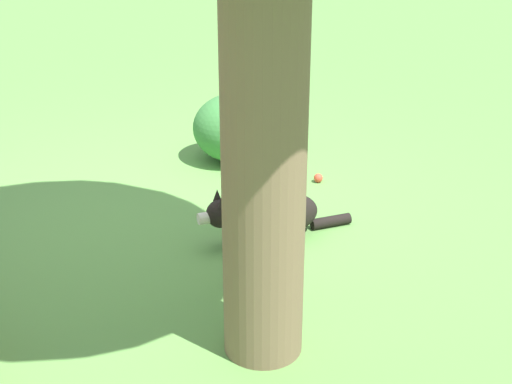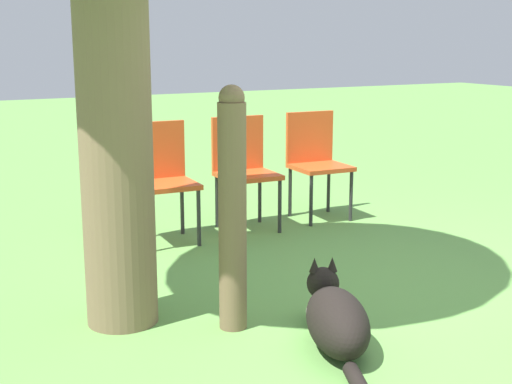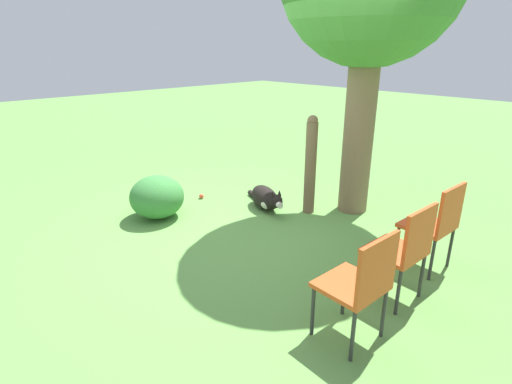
{
  "view_description": "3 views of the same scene",
  "coord_description": "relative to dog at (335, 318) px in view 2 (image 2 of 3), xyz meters",
  "views": [
    {
      "loc": [
        2.42,
        3.47,
        2.09
      ],
      "look_at": [
        -0.32,
        0.51,
        0.32
      ],
      "focal_mm": 50.0,
      "sensor_mm": 36.0,
      "label": 1
    },
    {
      "loc": [
        -3.09,
        2.45,
        1.5
      ],
      "look_at": [
        0.81,
        0.37,
        0.54
      ],
      "focal_mm": 50.0,
      "sensor_mm": 36.0,
      "label": 2
    },
    {
      "loc": [
        3.12,
        -2.98,
        2.08
      ],
      "look_at": [
        -0.43,
        0.42,
        0.26
      ],
      "focal_mm": 28.0,
      "sensor_mm": 36.0,
      "label": 3
    }
  ],
  "objects": [
    {
      "name": "ground_plane",
      "position": [
        0.37,
        -0.56,
        -0.15
      ],
      "size": [
        30.0,
        30.0,
        0.0
      ],
      "primitive_type": "plane",
      "color": "#609947"
    },
    {
      "name": "red_chair_2",
      "position": [
        2.19,
        0.07,
        0.36
      ],
      "size": [
        0.44,
        0.46,
        0.89
      ],
      "rotation": [
        0.0,
        0.0,
        3.09
      ],
      "color": "#D14C1E",
      "rests_on": "ground_plane"
    },
    {
      "name": "red_chair_0",
      "position": [
        2.26,
        -1.33,
        0.36
      ],
      "size": [
        0.44,
        0.46,
        0.89
      ],
      "rotation": [
        0.0,
        0.0,
        3.09
      ],
      "color": "#D14C1E",
      "rests_on": "ground_plane"
    },
    {
      "name": "red_chair_1",
      "position": [
        2.22,
        -0.63,
        0.36
      ],
      "size": [
        0.44,
        0.46,
        0.89
      ],
      "rotation": [
        0.0,
        0.0,
        3.09
      ],
      "color": "#D14C1E",
      "rests_on": "ground_plane"
    },
    {
      "name": "dog",
      "position": [
        0.0,
        0.0,
        0.0
      ],
      "size": [
        0.99,
        0.49,
        0.37
      ],
      "rotation": [
        0.0,
        0.0,
        5.91
      ],
      "color": "black",
      "rests_on": "ground_plane"
    },
    {
      "name": "fence_post",
      "position": [
        0.45,
        0.34,
        0.49
      ],
      "size": [
        0.15,
        0.15,
        1.27
      ],
      "color": "brown",
      "rests_on": "ground_plane"
    }
  ]
}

